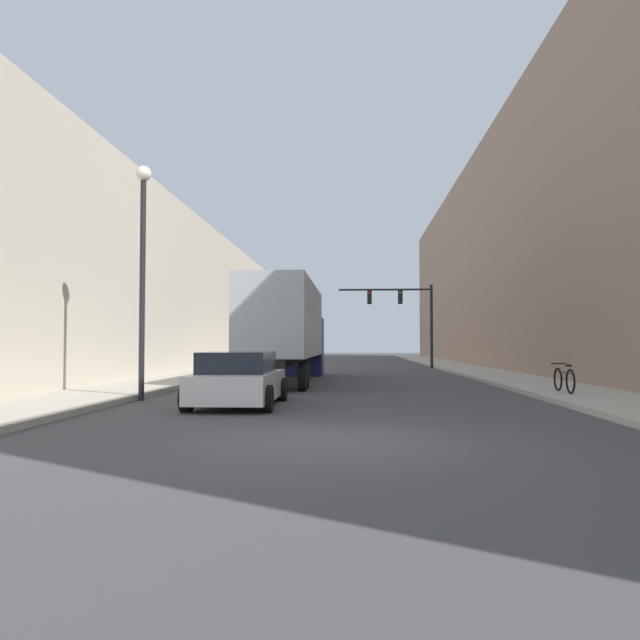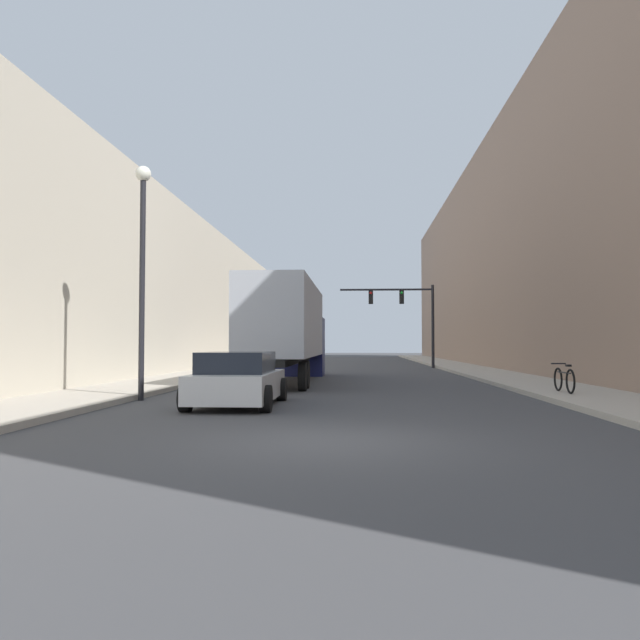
{
  "view_description": "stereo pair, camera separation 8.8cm",
  "coord_description": "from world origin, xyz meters",
  "px_view_note": "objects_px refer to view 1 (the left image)",
  "views": [
    {
      "loc": [
        0.45,
        -10.19,
        1.59
      ],
      "look_at": [
        -0.71,
        10.57,
        2.39
      ],
      "focal_mm": 35.0,
      "sensor_mm": 36.0,
      "label": 1
    },
    {
      "loc": [
        0.54,
        -10.19,
        1.59
      ],
      "look_at": [
        -0.71,
        10.57,
        2.39
      ],
      "focal_mm": 35.0,
      "sensor_mm": 36.0,
      "label": 2
    }
  ],
  "objects_px": {
    "sedan_car": "(239,380)",
    "semi_truck": "(288,328)",
    "traffic_signal_gantry": "(408,310)",
    "parked_bicycle": "(564,380)",
    "street_lamp": "(143,249)"
  },
  "relations": [
    {
      "from": "street_lamp",
      "to": "parked_bicycle",
      "type": "bearing_deg",
      "value": 7.7
    },
    {
      "from": "semi_truck",
      "to": "traffic_signal_gantry",
      "type": "xyz_separation_m",
      "value": [
        6.35,
        15.74,
        1.61
      ]
    },
    {
      "from": "sedan_car",
      "to": "traffic_signal_gantry",
      "type": "distance_m",
      "value": 26.92
    },
    {
      "from": "semi_truck",
      "to": "sedan_car",
      "type": "relative_size",
      "value": 2.94
    },
    {
      "from": "sedan_car",
      "to": "semi_truck",
      "type": "bearing_deg",
      "value": 89.1
    },
    {
      "from": "traffic_signal_gantry",
      "to": "parked_bicycle",
      "type": "relative_size",
      "value": 3.44
    },
    {
      "from": "sedan_car",
      "to": "traffic_signal_gantry",
      "type": "bearing_deg",
      "value": 75.9
    },
    {
      "from": "semi_truck",
      "to": "sedan_car",
      "type": "height_order",
      "value": "semi_truck"
    },
    {
      "from": "traffic_signal_gantry",
      "to": "parked_bicycle",
      "type": "height_order",
      "value": "traffic_signal_gantry"
    },
    {
      "from": "traffic_signal_gantry",
      "to": "sedan_car",
      "type": "bearing_deg",
      "value": -104.1
    },
    {
      "from": "street_lamp",
      "to": "parked_bicycle",
      "type": "distance_m",
      "value": 12.87
    },
    {
      "from": "street_lamp",
      "to": "sedan_car",
      "type": "bearing_deg",
      "value": -24.19
    },
    {
      "from": "semi_truck",
      "to": "traffic_signal_gantry",
      "type": "height_order",
      "value": "traffic_signal_gantry"
    },
    {
      "from": "semi_truck",
      "to": "street_lamp",
      "type": "xyz_separation_m",
      "value": [
        -3.18,
        -8.83,
        2.03
      ]
    },
    {
      "from": "sedan_car",
      "to": "street_lamp",
      "type": "distance_m",
      "value": 4.91
    }
  ]
}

